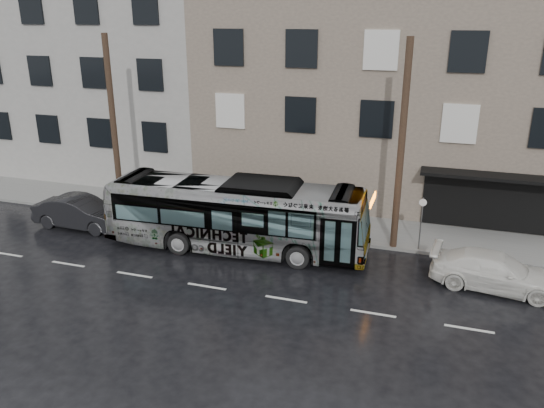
# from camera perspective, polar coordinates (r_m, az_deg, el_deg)

# --- Properties ---
(ground) EXTENTS (120.00, 120.00, 0.00)m
(ground) POSITION_cam_1_polar(r_m,az_deg,el_deg) (22.95, -4.41, -6.01)
(ground) COLOR black
(ground) RESTS_ON ground
(sidewalk) EXTENTS (90.00, 3.60, 0.15)m
(sidewalk) POSITION_cam_1_polar(r_m,az_deg,el_deg) (27.14, -0.53, -1.63)
(sidewalk) COLOR gray
(sidewalk) RESTS_ON ground
(building_taupe) EXTENTS (20.00, 12.00, 11.00)m
(building_taupe) POSITION_cam_1_polar(r_m,az_deg,el_deg) (32.24, 12.62, 11.29)
(building_taupe) COLOR gray
(building_taupe) RESTS_ON ground
(building_grey) EXTENTS (26.00, 15.00, 16.00)m
(building_grey) POSITION_cam_1_polar(r_m,az_deg,el_deg) (42.30, -20.90, 15.80)
(building_grey) COLOR #ABA8A2
(building_grey) RESTS_ON ground
(utility_pole_front) EXTENTS (0.30, 0.30, 9.00)m
(utility_pole_front) POSITION_cam_1_polar(r_m,az_deg,el_deg) (23.05, 13.73, 5.87)
(utility_pole_front) COLOR #443022
(utility_pole_front) RESTS_ON sidewalk
(utility_pole_rear) EXTENTS (0.30, 0.30, 9.00)m
(utility_pole_rear) POSITION_cam_1_polar(r_m,az_deg,el_deg) (27.74, -16.66, 7.87)
(utility_pole_rear) COLOR #443022
(utility_pole_rear) RESTS_ON sidewalk
(sign_post) EXTENTS (0.06, 0.06, 2.40)m
(sign_post) POSITION_cam_1_polar(r_m,az_deg,el_deg) (23.97, 15.72, -2.06)
(sign_post) COLOR slate
(sign_post) RESTS_ON sidewalk
(bus) EXTENTS (11.77, 3.28, 3.25)m
(bus) POSITION_cam_1_polar(r_m,az_deg,el_deg) (23.37, -3.90, -1.19)
(bus) COLOR #B2B2B2
(bus) RESTS_ON ground
(white_sedan) EXTENTS (4.97, 2.46, 1.39)m
(white_sedan) POSITION_cam_1_polar(r_m,az_deg,el_deg) (22.07, 22.89, -6.71)
(white_sedan) COLOR silver
(white_sedan) RESTS_ON ground
(dark_sedan) EXTENTS (4.77, 1.75, 1.56)m
(dark_sedan) POSITION_cam_1_polar(r_m,az_deg,el_deg) (27.67, -19.88, -0.86)
(dark_sedan) COLOR black
(dark_sedan) RESTS_ON ground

